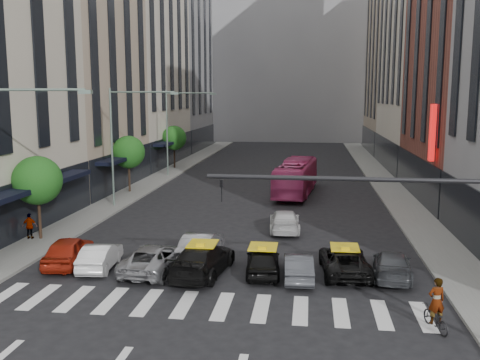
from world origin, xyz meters
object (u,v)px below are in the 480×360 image
(car_white_front, at_px, (100,256))
(bus, at_px, (296,177))
(pedestrian_far, at_px, (30,226))
(streetlamp_near, at_px, (6,154))
(streetlamp_far, at_px, (176,121))
(taxi_left, at_px, (203,259))
(streetlamp_mid, at_px, (123,131))
(taxi_center, at_px, (263,261))
(motorcycle, at_px, (435,318))
(car_red, at_px, (69,251))

(car_white_front, distance_m, bus, 23.65)
(bus, distance_m, pedestrian_far, 23.19)
(streetlamp_near, relative_size, streetlamp_far, 1.00)
(streetlamp_near, relative_size, bus, 0.83)
(taxi_left, distance_m, pedestrian_far, 12.28)
(streetlamp_mid, distance_m, taxi_center, 19.35)
(streetlamp_far, height_order, motorcycle, streetlamp_far)
(streetlamp_near, xyz_separation_m, car_white_front, (3.78, 1.51, -5.26))
(taxi_center, height_order, bus, bus)
(taxi_left, height_order, bus, bus)
(taxi_center, distance_m, motorcycle, 8.74)
(streetlamp_far, relative_size, pedestrian_far, 5.86)
(taxi_left, bearing_deg, taxi_center, -164.31)
(car_red, xyz_separation_m, car_white_front, (1.81, -0.35, -0.10))
(car_red, relative_size, car_white_front, 1.12)
(streetlamp_mid, xyz_separation_m, pedestrian_far, (-2.33, -10.15, -4.99))
(taxi_center, distance_m, bus, 21.63)
(streetlamp_far, relative_size, car_red, 2.05)
(car_white_front, relative_size, bus, 0.36)
(streetlamp_far, xyz_separation_m, motorcycle, (18.81, -35.70, -5.45))
(streetlamp_mid, bearing_deg, car_red, -82.08)
(bus, bearing_deg, car_white_front, 73.63)
(motorcycle, relative_size, pedestrian_far, 1.11)
(car_white_front, height_order, motorcycle, car_white_front)
(streetlamp_far, height_order, taxi_left, streetlamp_far)
(car_white_front, bearing_deg, streetlamp_mid, -81.03)
(taxi_left, bearing_deg, bus, -92.85)
(streetlamp_mid, distance_m, taxi_left, 18.04)
(car_red, relative_size, pedestrian_far, 2.85)
(streetlamp_near, xyz_separation_m, motorcycle, (18.81, -3.70, -5.45))
(car_white_front, xyz_separation_m, bus, (9.16, 21.79, 0.86))
(streetlamp_mid, xyz_separation_m, taxi_center, (11.94, -14.30, -5.23))
(streetlamp_mid, xyz_separation_m, motorcycle, (18.81, -19.70, -5.45))
(car_red, height_order, taxi_left, taxi_left)
(taxi_left, bearing_deg, pedestrian_far, -14.80)
(streetlamp_mid, bearing_deg, car_white_front, -75.37)
(streetlamp_mid, height_order, bus, streetlamp_mid)
(taxi_left, xyz_separation_m, bus, (3.88, 22.03, 0.75))
(car_red, bearing_deg, taxi_center, 171.40)
(bus, relative_size, motorcycle, 6.32)
(car_red, height_order, bus, bus)
(car_white_front, bearing_deg, bus, -118.46)
(car_white_front, xyz_separation_m, taxi_left, (5.28, -0.24, 0.12))
(taxi_center, relative_size, bus, 0.37)
(taxi_left, height_order, taxi_center, taxi_left)
(car_white_front, bearing_deg, taxi_left, 171.73)
(car_red, bearing_deg, streetlamp_mid, -89.77)
(taxi_center, bearing_deg, streetlamp_near, 3.40)
(streetlamp_mid, xyz_separation_m, car_red, (1.97, -14.14, -5.16))
(car_white_front, relative_size, pedestrian_far, 2.54)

